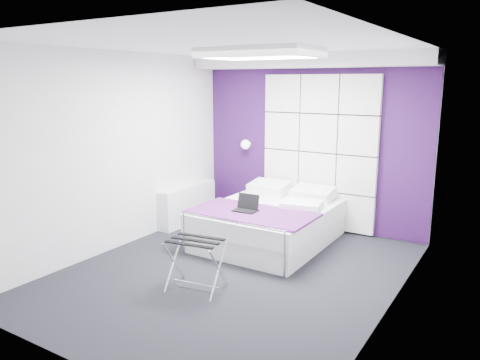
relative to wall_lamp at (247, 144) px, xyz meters
The scene contains 15 objects.
floor 2.61m from the wall_lamp, 62.99° to the right, with size 4.40×4.40×0.00m, color black.
ceiling 2.69m from the wall_lamp, 62.99° to the right, with size 4.40×4.40×0.00m, color white.
wall_back 1.06m from the wall_lamp, ahead, with size 3.60×3.60×0.00m, color silver.
wall_left 2.19m from the wall_lamp, 110.01° to the right, with size 4.40×4.40×0.00m, color silver.
wall_right 3.52m from the wall_lamp, 35.86° to the right, with size 4.40×4.40×0.00m, color silver.
accent_wall 1.06m from the wall_lamp, ahead, with size 3.58×0.02×2.58m, color #310F43.
soffit 1.66m from the wall_lamp, ahead, with size 3.58×0.50×0.20m, color white.
headboard 1.20m from the wall_lamp, ahead, with size 1.80×0.08×2.30m, color white, non-canonical shape.
skylight 2.24m from the wall_lamp, 54.28° to the right, with size 1.36×0.86×0.12m, color white, non-canonical shape.
wall_lamp is the anchor object (origin of this frame).
radiator 1.35m from the wall_lamp, 130.10° to the right, with size 0.22×1.20×0.60m, color white.
bed 1.58m from the wall_lamp, 44.62° to the right, with size 1.62×1.95×0.69m.
nightstand 0.79m from the wall_lamp, ahead, with size 0.42×0.33×0.05m, color white.
luggage_rack 2.97m from the wall_lamp, 70.16° to the right, with size 0.57×0.42×0.56m.
laptop 1.69m from the wall_lamp, 58.81° to the right, with size 0.30×0.22×0.22m.
Camera 1 is at (2.81, -4.36, 2.21)m, focal length 35.00 mm.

